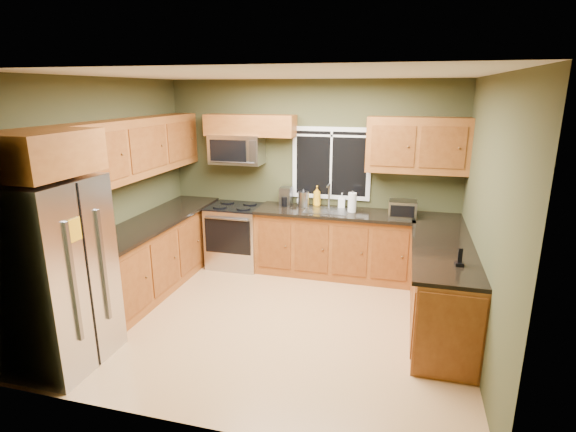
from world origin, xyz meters
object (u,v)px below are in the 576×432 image
at_px(range, 236,235).
at_px(cordless_phone, 460,260).
at_px(coffee_maker, 286,197).
at_px(soap_bottle_c, 301,199).
at_px(kettle, 304,199).
at_px(soap_bottle_a, 317,196).
at_px(toaster_oven, 402,209).
at_px(refrigerator, 56,275).
at_px(paper_towel_roll, 352,202).
at_px(microwave, 237,149).
at_px(soap_bottle_b, 342,200).

distance_m(range, cordless_phone, 3.41).
relative_size(coffee_maker, soap_bottle_c, 1.62).
distance_m(kettle, soap_bottle_a, 0.21).
bearing_deg(range, coffee_maker, 12.24).
bearing_deg(toaster_oven, soap_bottle_a, 166.57).
distance_m(coffee_maker, soap_bottle_a, 0.45).
relative_size(refrigerator, range, 1.92).
height_order(range, soap_bottle_a, soap_bottle_a).
relative_size(toaster_oven, soap_bottle_a, 1.22).
bearing_deg(paper_towel_roll, refrigerator, -130.43).
relative_size(refrigerator, microwave, 2.37).
distance_m(range, soap_bottle_a, 1.34).
height_order(kettle, soap_bottle_a, soap_bottle_a).
distance_m(range, soap_bottle_c, 1.11).
height_order(range, soap_bottle_b, soap_bottle_b).
xyz_separation_m(microwave, soap_bottle_c, (0.93, 0.09, -0.71)).
height_order(paper_towel_roll, soap_bottle_b, paper_towel_roll).
relative_size(microwave, soap_bottle_a, 2.57).
distance_m(toaster_oven, soap_bottle_b, 0.89).
bearing_deg(coffee_maker, microwave, -178.31).
bearing_deg(soap_bottle_a, paper_towel_roll, -20.27).
xyz_separation_m(toaster_oven, soap_bottle_b, (-0.84, 0.29, -0.01)).
bearing_deg(kettle, coffee_maker, 170.66).
distance_m(coffee_maker, soap_bottle_b, 0.81).
relative_size(kettle, soap_bottle_c, 1.68).
xyz_separation_m(toaster_oven, cordless_phone, (0.56, -1.61, -0.06)).
height_order(refrigerator, soap_bottle_c, refrigerator).
distance_m(toaster_oven, kettle, 1.38).
bearing_deg(toaster_oven, coffee_maker, 172.59).
height_order(refrigerator, paper_towel_roll, refrigerator).
xyz_separation_m(refrigerator, kettle, (1.69, 2.88, 0.17)).
bearing_deg(soap_bottle_a, refrigerator, -121.79).
xyz_separation_m(refrigerator, microwave, (0.69, 2.91, 0.83)).
bearing_deg(soap_bottle_c, cordless_phone, -43.49).
distance_m(microwave, coffee_maker, 0.99).
distance_m(range, soap_bottle_b, 1.65).
height_order(range, coffee_maker, coffee_maker).
relative_size(coffee_maker, kettle, 0.97).
bearing_deg(cordless_phone, refrigerator, -163.07).
relative_size(paper_towel_roll, soap_bottle_c, 1.80).
distance_m(range, paper_towel_roll, 1.80).
bearing_deg(refrigerator, kettle, 59.63).
height_order(range, toaster_oven, toaster_oven).
relative_size(range, kettle, 3.41).
bearing_deg(cordless_phone, range, 150.39).
bearing_deg(toaster_oven, paper_towel_roll, 172.28).
relative_size(soap_bottle_a, cordless_phone, 1.68).
height_order(microwave, toaster_oven, microwave).
height_order(refrigerator, coffee_maker, refrigerator).
xyz_separation_m(paper_towel_roll, soap_bottle_b, (-0.17, 0.20, -0.03)).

